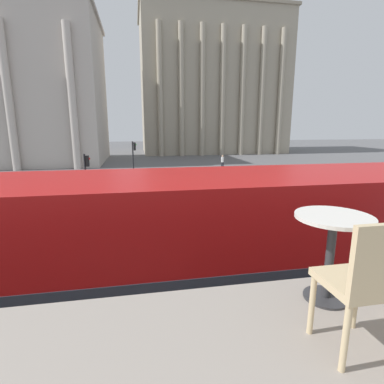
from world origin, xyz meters
The scene contains 9 objects.
double_decker_bus centered at (1.48, 3.23, 2.31)m, with size 10.71×2.75×4.15m.
cafe_dining_table centered at (1.77, -0.35, 4.21)m, with size 0.60×0.60×0.73m.
cafe_chair_0 centered at (1.57, -0.96, 4.19)m, with size 0.40×0.40×0.91m.
plaza_building_left centered at (-16.84, 43.75, 9.85)m, with size 25.77×16.98×19.69m.
plaza_building_right centered at (15.10, 57.04, 12.74)m, with size 27.11×16.63×25.50m.
traffic_light_mid centered at (-2.95, 17.80, 2.19)m, with size 0.42×0.24×3.32m.
traffic_light_far centered at (0.05, 25.04, 2.45)m, with size 0.42×0.24×3.74m.
pedestrian_white centered at (10.45, 32.26, 0.96)m, with size 0.32×0.32×1.67m.
pedestrian_black centered at (3.78, 15.24, 0.96)m, with size 0.32×0.32×1.68m.
Camera 1 is at (0.25, -2.38, 5.10)m, focal length 28.00 mm.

